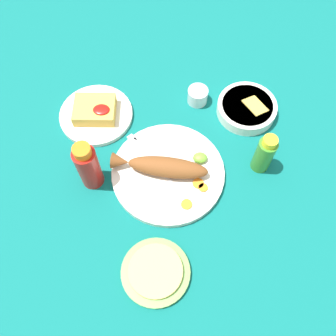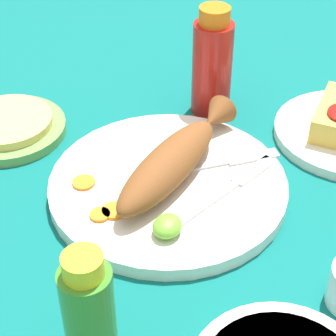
% 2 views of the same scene
% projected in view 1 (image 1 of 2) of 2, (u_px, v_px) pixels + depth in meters
% --- Properties ---
extents(ground_plane, '(4.00, 4.00, 0.00)m').
position_uv_depth(ground_plane, '(168.00, 174.00, 1.01)').
color(ground_plane, '#0C605B').
extents(main_plate, '(0.30, 0.30, 0.02)m').
position_uv_depth(main_plate, '(168.00, 173.00, 1.00)').
color(main_plate, silver).
rests_on(main_plate, ground_plane).
extents(fried_fish, '(0.26, 0.08, 0.05)m').
position_uv_depth(fried_fish, '(162.00, 167.00, 0.97)').
color(fried_fish, brown).
rests_on(fried_fish, main_plate).
extents(fork_near, '(0.13, 0.15, 0.00)m').
position_uv_depth(fork_near, '(147.00, 155.00, 1.01)').
color(fork_near, silver).
rests_on(fork_near, main_plate).
extents(fork_far, '(0.18, 0.08, 0.00)m').
position_uv_depth(fork_far, '(161.00, 146.00, 1.03)').
color(fork_far, silver).
rests_on(fork_far, main_plate).
extents(carrot_slice_near, '(0.03, 0.03, 0.00)m').
position_uv_depth(carrot_slice_near, '(187.00, 204.00, 0.95)').
color(carrot_slice_near, orange).
rests_on(carrot_slice_near, main_plate).
extents(carrot_slice_mid, '(0.03, 0.03, 0.00)m').
position_uv_depth(carrot_slice_mid, '(198.00, 183.00, 0.97)').
color(carrot_slice_mid, orange).
rests_on(carrot_slice_mid, main_plate).
extents(carrot_slice_far, '(0.02, 0.02, 0.00)m').
position_uv_depth(carrot_slice_far, '(203.00, 188.00, 0.97)').
color(carrot_slice_far, orange).
rests_on(carrot_slice_far, main_plate).
extents(lime_wedge_main, '(0.04, 0.03, 0.02)m').
position_uv_depth(lime_wedge_main, '(200.00, 158.00, 1.00)').
color(lime_wedge_main, '#6BB233').
rests_on(lime_wedge_main, main_plate).
extents(hot_sauce_bottle_red, '(0.06, 0.06, 0.16)m').
position_uv_depth(hot_sauce_bottle_red, '(88.00, 166.00, 0.93)').
color(hot_sauce_bottle_red, '#B21914').
rests_on(hot_sauce_bottle_red, ground_plane).
extents(hot_sauce_bottle_green, '(0.05, 0.05, 0.13)m').
position_uv_depth(hot_sauce_bottle_green, '(264.00, 154.00, 0.96)').
color(hot_sauce_bottle_green, '#3D8428').
rests_on(hot_sauce_bottle_green, ground_plane).
extents(salt_cup, '(0.06, 0.06, 0.05)m').
position_uv_depth(salt_cup, '(198.00, 96.00, 1.10)').
color(salt_cup, silver).
rests_on(salt_cup, ground_plane).
extents(side_plate_fries, '(0.21, 0.21, 0.01)m').
position_uv_depth(side_plate_fries, '(96.00, 115.00, 1.09)').
color(side_plate_fries, silver).
rests_on(side_plate_fries, ground_plane).
extents(fries_pile, '(0.12, 0.10, 0.04)m').
position_uv_depth(fries_pile, '(95.00, 110.00, 1.07)').
color(fries_pile, gold).
rests_on(fries_pile, side_plate_fries).
extents(guacamole_bowl, '(0.17, 0.17, 0.05)m').
position_uv_depth(guacamole_bowl, '(247.00, 108.00, 1.08)').
color(guacamole_bowl, white).
rests_on(guacamole_bowl, ground_plane).
extents(tortilla_plate, '(0.16, 0.16, 0.01)m').
position_uv_depth(tortilla_plate, '(156.00, 272.00, 0.88)').
color(tortilla_plate, '#6B9E4C').
rests_on(tortilla_plate, ground_plane).
extents(tortilla_stack, '(0.13, 0.13, 0.01)m').
position_uv_depth(tortilla_stack, '(155.00, 271.00, 0.87)').
color(tortilla_stack, '#E0C666').
rests_on(tortilla_stack, tortilla_plate).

